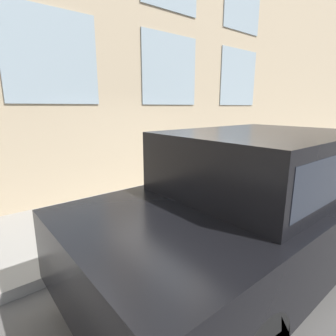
% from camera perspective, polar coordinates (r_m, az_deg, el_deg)
% --- Properties ---
extents(ground_plane, '(80.00, 80.00, 0.00)m').
position_cam_1_polar(ground_plane, '(4.90, 5.56, -12.91)').
color(ground_plane, '#514F4C').
extents(sidewalk, '(2.44, 60.00, 0.15)m').
position_cam_1_polar(sidewalk, '(5.72, -3.15, -8.13)').
color(sidewalk, gray).
rests_on(sidewalk, ground_plane).
extents(fire_hydrant, '(0.33, 0.45, 0.81)m').
position_cam_1_polar(fire_hydrant, '(4.75, -1.51, -6.38)').
color(fire_hydrant, '#2D7260').
rests_on(fire_hydrant, sidewalk).
extents(person, '(0.28, 0.19, 1.17)m').
position_cam_1_polar(person, '(5.28, 1.35, -1.09)').
color(person, '#232328').
rests_on(person, sidewalk).
extents(parked_car_black_near, '(2.05, 4.85, 1.86)m').
position_cam_1_polar(parked_car_black_near, '(3.58, 19.12, -5.92)').
color(parked_car_black_near, black).
rests_on(parked_car_black_near, ground_plane).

